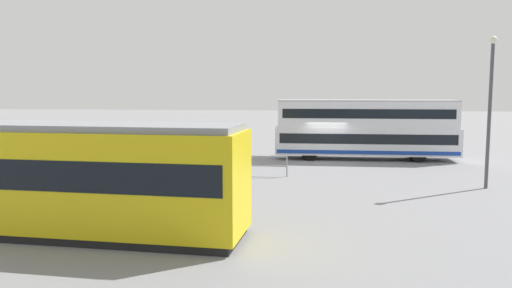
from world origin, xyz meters
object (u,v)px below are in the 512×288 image
double_decker_bus (365,129)px  tram_yellow (37,176)px  pedestrian_near_railing (248,152)px  street_lamp (490,101)px  info_sign (147,141)px

double_decker_bus → tram_yellow: bearing=57.0°
tram_yellow → double_decker_bus: bearing=-123.0°
double_decker_bus → pedestrian_near_railing: double_decker_bus is taller
double_decker_bus → street_lamp: (-4.66, 9.23, 2.07)m
double_decker_bus → street_lamp: street_lamp is taller
double_decker_bus → info_sign: double_decker_bus is taller
street_lamp → tram_yellow: bearing=28.9°
double_decker_bus → pedestrian_near_railing: bearing=31.1°
tram_yellow → pedestrian_near_railing: size_ratio=8.49×
tram_yellow → info_sign: tram_yellow is taller
pedestrian_near_railing → info_sign: bearing=29.2°
tram_yellow → pedestrian_near_railing: tram_yellow is taller
info_sign → double_decker_bus: bearing=-149.7°
pedestrian_near_railing → street_lamp: street_lamp is taller
pedestrian_near_railing → double_decker_bus: bearing=-148.9°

